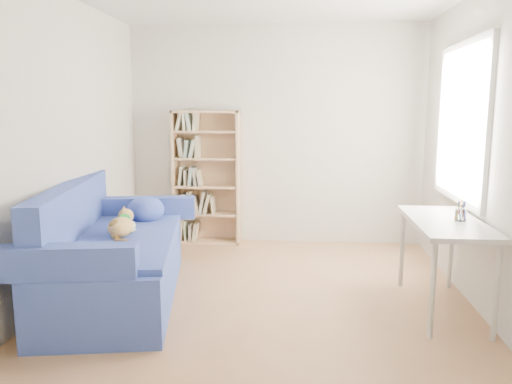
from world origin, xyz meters
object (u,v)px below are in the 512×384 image
(sofa, at_px, (112,256))
(pen_cup, at_px, (461,213))
(bookshelf, at_px, (207,182))
(desk, at_px, (445,230))

(sofa, relative_size, pen_cup, 13.02)
(bookshelf, bearing_deg, desk, -39.61)
(bookshelf, xyz_separation_m, desk, (2.28, -1.89, -0.07))
(sofa, xyz_separation_m, desk, (2.76, -0.03, 0.30))
(sofa, bearing_deg, bookshelf, 65.57)
(sofa, relative_size, desk, 1.86)
(sofa, bearing_deg, pen_cup, -10.67)
(bookshelf, height_order, pen_cup, bookshelf)
(desk, bearing_deg, pen_cup, -4.85)
(sofa, distance_m, pen_cup, 2.90)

